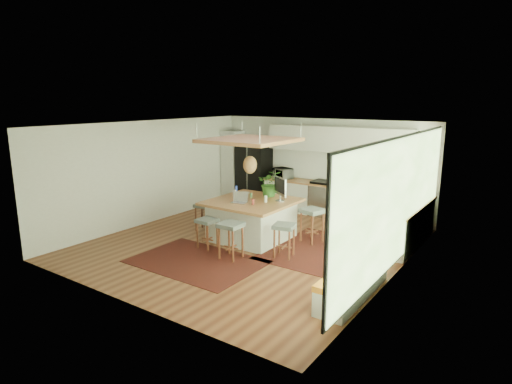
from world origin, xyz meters
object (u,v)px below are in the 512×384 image
Objects in this scene: microwave at (283,172)px; stool_near_right at (231,242)px; stool_near_left at (207,233)px; laptop at (239,198)px; stool_right_front at (284,241)px; fridge at (254,175)px; island_plant at (270,186)px; stool_left_side at (204,217)px; monitor at (280,190)px; island at (252,220)px; stool_right_back at (312,227)px.

stool_near_right is at bearing -51.98° from microwave.
laptop is (0.32, 0.74, 0.70)m from stool_near_left.
stool_right_front is (0.86, 0.69, 0.00)m from stool_near_right.
island_plant is at bearing -48.34° from fridge.
monitor is at bearing 13.38° from stool_left_side.
stool_near_left is at bearing -125.22° from laptop.
stool_left_side is at bearing 146.55° from stool_near_right.
stool_near_right is 1.11× the size of stool_left_side.
island_plant is (-0.46, 0.28, -0.01)m from monitor.
monitor is (0.68, 0.68, 0.14)m from laptop.
island reaches higher than stool_left_side.
stool_left_side is 1.90× the size of laptop.
stool_right_front is at bearing -37.20° from microwave.
stool_right_front is at bearing -21.87° from laptop.
stool_right_back is (0.90, 1.88, 0.00)m from stool_near_right.
island is 2.69× the size of stool_left_side.
fridge reaches higher than island.
fridge is at bearing 107.60° from laptop.
stool_left_side is at bearing -153.44° from island_plant.
island_plant is (-1.13, 1.20, 0.83)m from stool_right_front.
microwave is at bearing 133.92° from stool_right_back.
stool_left_side is 3.10m from microwave.
stool_near_right is at bearing -141.28° from stool_right_front.
monitor reaches higher than stool_right_front.
fridge is 3.96m from stool_right_back.
microwave is (-1.26, 4.12, 0.76)m from stool_near_right.
island is at bearing -115.62° from monitor.
stool_near_right is (0.81, -0.19, 0.00)m from stool_near_left.
monitor is at bearing 33.56° from laptop.
stool_left_side is at bearing 169.95° from stool_right_front.
stool_near_right is 1.26m from laptop.
stool_near_right is at bearing -81.99° from island_plant.
monitor reaches higher than microwave.
island_plant is at bearing -44.91° from microwave.
fridge reaches higher than monitor.
fridge reaches higher than microwave.
stool_right_back is at bearing -0.83° from island_plant.
microwave is (0.49, 2.96, 0.76)m from stool_left_side.
island is 2.86× the size of island_plant.
stool_right_front is at bearing -10.05° from stool_left_side.
fridge is 4.72m from stool_right_front.
island is 5.09× the size of laptop.
island reaches higher than stool_near_left.
island is at bearing -100.36° from island_plant.
stool_right_front is 1.26× the size of microwave.
stool_near_right is 1.07× the size of stool_right_front.
stool_near_left is (1.49, -3.96, -0.57)m from fridge.
stool_near_right is 2.10m from stool_left_side.
monitor reaches higher than stool_right_back.
laptop reaches higher than stool_right_front.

